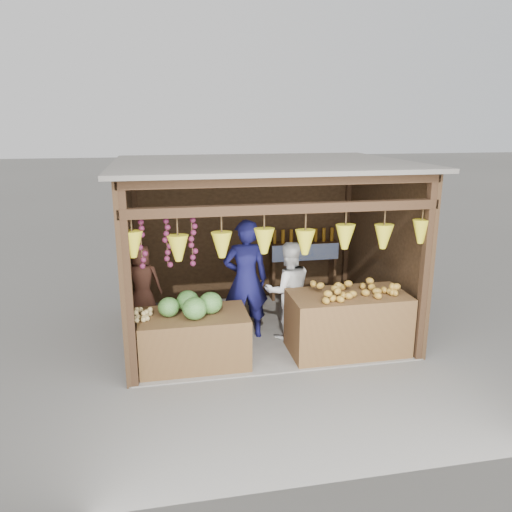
{
  "coord_description": "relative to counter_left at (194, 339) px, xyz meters",
  "views": [
    {
      "loc": [
        -1.52,
        -7.27,
        3.24
      ],
      "look_at": [
        -0.11,
        -0.1,
        1.25
      ],
      "focal_mm": 35.0,
      "sensor_mm": 36.0,
      "label": 1
    }
  ],
  "objects": [
    {
      "name": "back_shelf",
      "position": [
        2.2,
        2.27,
        0.51
      ],
      "size": [
        1.25,
        0.32,
        1.32
      ],
      "color": "#382314",
      "rests_on": "ground"
    },
    {
      "name": "man_standing",
      "position": [
        0.85,
        0.73,
        0.56
      ],
      "size": [
        0.68,
        0.45,
        1.85
      ],
      "primitive_type": "imported",
      "rotation": [
        0.0,
        0.0,
        3.13
      ],
      "color": "#131349",
      "rests_on": "ground"
    },
    {
      "name": "counter_left",
      "position": [
        0.0,
        0.0,
        0.0
      ],
      "size": [
        1.46,
        0.85,
        0.73
      ],
      "primitive_type": "cube",
      "color": "#4E311A",
      "rests_on": "ground"
    },
    {
      "name": "ground",
      "position": [
        1.15,
        0.99,
        -0.36
      ],
      "size": [
        80.0,
        80.0,
        0.0
      ],
      "primitive_type": "plane",
      "color": "#514F49",
      "rests_on": "ground"
    },
    {
      "name": "vendor_seated",
      "position": [
        -0.68,
        1.05,
        0.52
      ],
      "size": [
        0.62,
        0.47,
        1.15
      ],
      "primitive_type": "imported",
      "rotation": [
        0.0,
        0.0,
        2.95
      ],
      "color": "brown",
      "rests_on": "stool"
    },
    {
      "name": "counter_right",
      "position": [
        2.18,
        -0.04,
        0.08
      ],
      "size": [
        1.66,
        0.85,
        0.88
      ],
      "primitive_type": "cube",
      "color": "#53351B",
      "rests_on": "ground"
    },
    {
      "name": "melon_pile",
      "position": [
        -0.08,
        0.0,
        0.52
      ],
      "size": [
        1.0,
        0.5,
        0.32
      ],
      "primitive_type": null,
      "color": "#1A5115",
      "rests_on": "counter_left"
    },
    {
      "name": "stall_structure",
      "position": [
        1.11,
        0.94,
        1.3
      ],
      "size": [
        4.3,
        3.3,
        2.66
      ],
      "color": "slate",
      "rests_on": "ground"
    },
    {
      "name": "woman_standing",
      "position": [
        1.47,
        0.6,
        0.39
      ],
      "size": [
        0.75,
        0.59,
        1.52
      ],
      "primitive_type": "imported",
      "rotation": [
        0.0,
        0.0,
        3.17
      ],
      "color": "white",
      "rests_on": "ground"
    },
    {
      "name": "tanfruit_pile",
      "position": [
        -0.68,
        -0.04,
        0.43
      ],
      "size": [
        0.34,
        0.4,
        0.13
      ],
      "primitive_type": null,
      "color": "#9B8947",
      "rests_on": "counter_left"
    },
    {
      "name": "stool",
      "position": [
        -0.68,
        1.05,
        -0.21
      ],
      "size": [
        0.33,
        0.33,
        0.31
      ],
      "primitive_type": "cube",
      "color": "black",
      "rests_on": "ground"
    },
    {
      "name": "mango_pile",
      "position": [
        2.28,
        -0.08,
        0.63
      ],
      "size": [
        1.4,
        0.64,
        0.22
      ],
      "primitive_type": null,
      "color": "#C8551A",
      "rests_on": "counter_right"
    }
  ]
}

